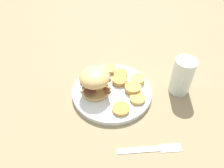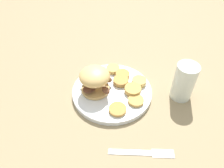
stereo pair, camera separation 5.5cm
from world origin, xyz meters
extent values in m
plane|color=#937F5B|center=(0.00, 0.00, 0.00)|extent=(4.00, 4.00, 0.00)
cylinder|color=white|center=(0.00, 0.00, 0.01)|extent=(0.26, 0.26, 0.02)
torus|color=white|center=(0.00, 0.00, 0.02)|extent=(0.26, 0.26, 0.01)
cylinder|color=tan|center=(0.01, 0.05, 0.02)|extent=(0.09, 0.09, 0.01)
ellipsoid|color=brown|center=(0.04, 0.05, 0.04)|extent=(0.04, 0.04, 0.02)
ellipsoid|color=brown|center=(0.04, 0.07, 0.04)|extent=(0.03, 0.05, 0.02)
ellipsoid|color=brown|center=(-0.02, 0.03, 0.05)|extent=(0.04, 0.03, 0.02)
ellipsoid|color=brown|center=(0.05, 0.04, 0.05)|extent=(0.06, 0.05, 0.01)
ellipsoid|color=brown|center=(0.03, 0.01, 0.04)|extent=(0.03, 0.04, 0.02)
ellipsoid|color=#563323|center=(0.00, 0.07, 0.04)|extent=(0.04, 0.05, 0.01)
ellipsoid|color=#DBB26B|center=(0.01, 0.05, 0.08)|extent=(0.09, 0.09, 0.05)
cylinder|color=tan|center=(0.09, -0.03, 0.03)|extent=(0.05, 0.05, 0.01)
cylinder|color=#BC8942|center=(0.05, -0.05, 0.03)|extent=(0.05, 0.05, 0.01)
cylinder|color=#BC8942|center=(-0.09, 0.01, 0.02)|extent=(0.05, 0.05, 0.01)
cylinder|color=#BC8942|center=(0.02, -0.04, 0.03)|extent=(0.05, 0.05, 0.01)
cylinder|color=tan|center=(0.00, -0.09, 0.03)|extent=(0.05, 0.05, 0.02)
cylinder|color=tan|center=(-0.03, -0.06, 0.03)|extent=(0.05, 0.05, 0.02)
cylinder|color=tan|center=(-0.07, -0.05, 0.02)|extent=(0.05, 0.05, 0.01)
cube|color=silver|center=(-0.22, 0.02, 0.00)|extent=(0.05, 0.11, 0.00)
cube|color=silver|center=(-0.25, -0.06, 0.00)|extent=(0.04, 0.06, 0.00)
cylinder|color=silver|center=(-0.08, -0.21, 0.06)|extent=(0.07, 0.07, 0.13)
camera|label=1|loc=(-0.45, 0.20, 0.53)|focal=35.00mm
camera|label=2|loc=(-0.47, 0.15, 0.53)|focal=35.00mm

